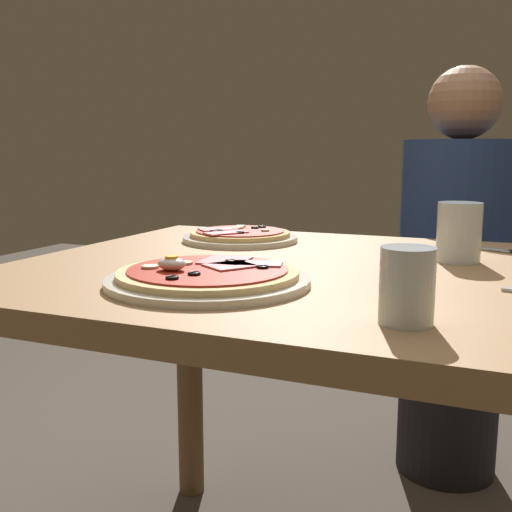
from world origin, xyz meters
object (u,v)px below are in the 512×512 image
dining_table (305,333)px  water_glass_far (407,291)px  diner_person (454,288)px  water_glass_near (459,236)px  pizza_foreground (208,277)px  pizza_across_left (240,236)px

dining_table → water_glass_far: 0.41m
diner_person → water_glass_near: bearing=94.5°
water_glass_far → diner_person: bearing=91.5°
pizza_foreground → pizza_across_left: pizza_foreground is taller
pizza_across_left → water_glass_far: bearing=-49.6°
dining_table → pizza_across_left: size_ratio=3.94×
pizza_foreground → pizza_across_left: bearing=108.2°
dining_table → diner_person: size_ratio=0.87×
pizza_foreground → water_glass_near: water_glass_near is taller
water_glass_near → water_glass_far: bearing=-92.8°
pizza_foreground → diner_person: diner_person is taller
water_glass_far → diner_person: 1.12m
pizza_foreground → diner_person: bearing=74.0°
dining_table → water_glass_near: 0.33m
pizza_across_left → dining_table: bearing=-44.2°
dining_table → water_glass_near: water_glass_near is taller
dining_table → pizza_foreground: 0.26m
pizza_foreground → diner_person: 1.05m
pizza_foreground → pizza_across_left: 0.45m
water_glass_far → water_glass_near: bearing=87.2°
dining_table → pizza_across_left: bearing=135.8°
pizza_foreground → water_glass_far: (0.31, -0.10, 0.03)m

